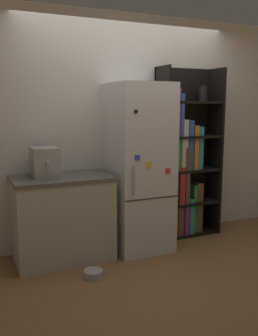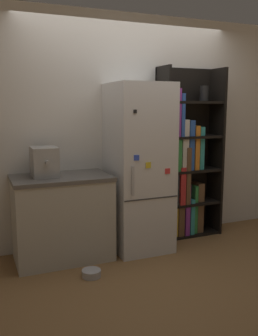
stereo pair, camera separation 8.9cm
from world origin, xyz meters
name	(u,v)px [view 1 (the left image)]	position (x,y,z in m)	size (l,w,h in m)	color
ground_plane	(143,250)	(0.00, 0.00, 0.00)	(16.00, 16.00, 0.00)	olive
wall_back	(126,130)	(0.00, 0.47, 1.30)	(8.00, 0.05, 2.60)	silver
refrigerator	(139,168)	(0.00, 0.12, 0.91)	(0.61, 0.68, 1.82)	silver
bookshelf	(181,165)	(0.66, 0.31, 0.87)	(0.78, 0.34, 2.02)	black
kitchen_counter	(63,218)	(-0.85, 0.15, 0.44)	(0.99, 0.62, 0.88)	#BCB7A8
espresso_machine	(45,162)	(-1.01, 0.19, 1.03)	(0.25, 0.35, 0.30)	#A5A39E
pet_bowl	(93,273)	(-0.71, -0.39, 0.04)	(0.18, 0.18, 0.07)	#B7B7BC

